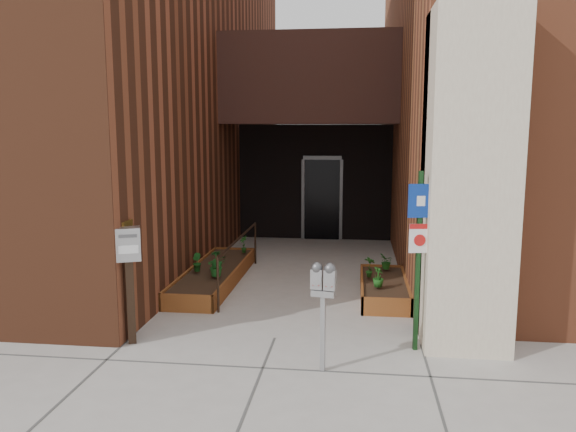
% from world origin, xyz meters
% --- Properties ---
extents(ground, '(80.00, 80.00, 0.00)m').
position_xyz_m(ground, '(0.00, 0.00, 0.00)').
color(ground, '#9E9991').
rests_on(ground, ground).
extents(architecture, '(20.00, 14.60, 10.00)m').
position_xyz_m(architecture, '(-0.18, 6.89, 4.98)').
color(architecture, brown).
rests_on(architecture, ground).
extents(planter_left, '(0.90, 3.60, 0.30)m').
position_xyz_m(planter_left, '(-1.55, 2.70, 0.13)').
color(planter_left, brown).
rests_on(planter_left, ground).
extents(planter_right, '(0.80, 2.20, 0.30)m').
position_xyz_m(planter_right, '(1.60, 2.20, 0.13)').
color(planter_right, brown).
rests_on(planter_right, ground).
extents(handrail, '(0.04, 3.34, 0.90)m').
position_xyz_m(handrail, '(-1.05, 2.65, 0.75)').
color(handrail, black).
rests_on(handrail, ground).
extents(parking_meter, '(0.31, 0.17, 1.34)m').
position_xyz_m(parking_meter, '(0.73, -0.97, 1.04)').
color(parking_meter, '#959598').
rests_on(parking_meter, ground).
extents(sign_post, '(0.32, 0.10, 2.36)m').
position_xyz_m(sign_post, '(1.90, -0.19, 1.45)').
color(sign_post, '#143817').
rests_on(sign_post, ground).
extents(payment_dropbox, '(0.38, 0.34, 1.60)m').
position_xyz_m(payment_dropbox, '(-1.90, -0.40, 1.15)').
color(payment_dropbox, black).
rests_on(payment_dropbox, ground).
extents(shrub_left_a, '(0.46, 0.46, 0.38)m').
position_xyz_m(shrub_left_a, '(-1.34, 2.07, 0.49)').
color(shrub_left_a, '#1B5E1F').
rests_on(shrub_left_a, planter_left).
extents(shrub_left_b, '(0.26, 0.26, 0.34)m').
position_xyz_m(shrub_left_b, '(-1.79, 2.37, 0.47)').
color(shrub_left_b, '#164F18').
rests_on(shrub_left_b, planter_left).
extents(shrub_left_c, '(0.25, 0.25, 0.36)m').
position_xyz_m(shrub_left_c, '(-1.46, 2.53, 0.48)').
color(shrub_left_c, '#19581E').
rests_on(shrub_left_c, planter_left).
extents(shrub_left_d, '(0.26, 0.26, 0.36)m').
position_xyz_m(shrub_left_d, '(-1.25, 4.02, 0.48)').
color(shrub_left_d, '#1B5016').
rests_on(shrub_left_d, planter_left).
extents(shrub_right_a, '(0.23, 0.23, 0.33)m').
position_xyz_m(shrub_right_a, '(1.48, 1.73, 0.47)').
color(shrub_right_a, '#1C5618').
rests_on(shrub_right_a, planter_right).
extents(shrub_right_b, '(0.27, 0.27, 0.38)m').
position_xyz_m(shrub_right_b, '(1.35, 2.33, 0.49)').
color(shrub_right_b, '#1D5418').
rests_on(shrub_right_b, planter_right).
extents(shrub_right_c, '(0.27, 0.27, 0.29)m').
position_xyz_m(shrub_right_c, '(1.67, 2.95, 0.45)').
color(shrub_right_c, '#1C5C1A').
rests_on(shrub_right_c, planter_right).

